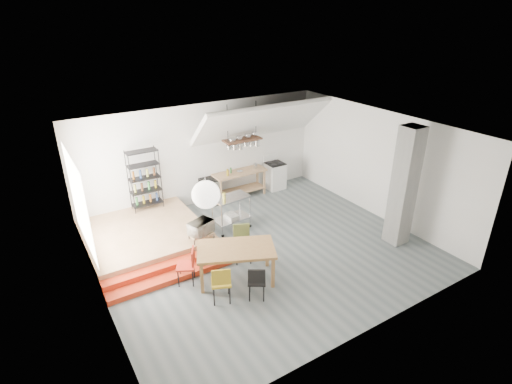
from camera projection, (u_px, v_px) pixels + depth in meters
floor at (263, 250)px, 10.45m from camera, size 8.00×8.00×0.00m
wall_back at (203, 154)px, 12.48m from camera, size 8.00×0.04×3.20m
wall_left at (94, 240)px, 7.86m from camera, size 0.04×7.00×3.20m
wall_right at (378, 164)px, 11.70m from camera, size 0.04×7.00×3.20m
ceiling at (264, 131)px, 9.11m from camera, size 8.00×7.00×0.02m
slope_ceiling at (262, 121)px, 12.49m from camera, size 4.40×1.44×1.32m
window_pane at (79, 202)px, 8.95m from camera, size 0.02×2.50×2.20m
platform at (145, 236)px, 10.71m from camera, size 3.00×3.00×0.40m
step_lower at (172, 278)px, 9.26m from camera, size 3.00×0.35×0.13m
step_upper at (166, 268)px, 9.50m from camera, size 3.00×0.35×0.27m
concrete_column at (404, 187)px, 10.20m from camera, size 0.50×0.50×3.20m
kitchen_counter at (240, 180)px, 13.15m from camera, size 1.80×0.60×0.91m
stove at (275, 175)px, 13.88m from camera, size 0.60×0.60×1.18m
pot_rack at (243, 142)px, 12.42m from camera, size 1.20×0.50×1.43m
wire_shelving at (145, 179)px, 11.40m from camera, size 0.88×0.38×1.80m
microwave_shelf at (201, 234)px, 10.13m from camera, size 0.60×0.40×0.16m
paper_lantern at (206, 195)px, 8.35m from camera, size 0.60×0.60×0.60m
dining_table at (236, 251)px, 9.03m from camera, size 2.00×1.62×0.83m
chair_mustard at (221, 281)px, 8.36m from camera, size 0.54×0.54×0.91m
chair_black at (257, 280)px, 8.47m from camera, size 0.53×0.53×0.83m
chair_olive at (242, 240)px, 9.84m from camera, size 0.56×0.56×0.94m
chair_red at (189, 263)px, 8.99m from camera, size 0.55×0.55×0.88m
rolling_cart at (231, 208)px, 11.19m from camera, size 1.07×0.66×1.01m
mini_fridge at (209, 192)px, 12.74m from camera, size 0.51×0.51×0.86m
microwave at (201, 227)px, 10.05m from camera, size 0.71×0.61×0.33m
bowl at (240, 172)px, 12.96m from camera, size 0.24×0.24×0.05m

